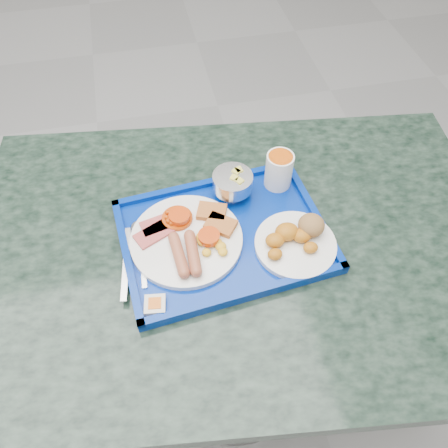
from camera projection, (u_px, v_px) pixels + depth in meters
The scene contains 10 objects.
floor at pixel (112, 360), 1.56m from camera, with size 6.00×6.00×0.00m, color gray.
table at pixel (236, 284), 1.12m from camera, with size 1.29×0.95×0.75m.
tray at pixel (224, 236), 0.97m from camera, with size 0.47×0.36×0.03m.
main_plate at pixel (189, 238), 0.94m from camera, with size 0.24×0.24×0.04m.
bread_plate at pixel (297, 239), 0.93m from camera, with size 0.18×0.18×0.06m.
fruit_bowl at pixel (233, 182), 1.00m from camera, with size 0.09×0.09×0.06m.
juice_cup at pixel (279, 169), 1.02m from camera, with size 0.06×0.06×0.09m.
spoon at pixel (139, 237), 0.95m from camera, with size 0.03×0.17×0.01m.
knife at pixel (126, 263), 0.91m from camera, with size 0.01×0.18×0.00m, color silver.
jam_packet at pixel (155, 305), 0.85m from camera, with size 0.05×0.05×0.02m.
Camera 1 is at (0.28, -0.63, 1.54)m, focal length 35.00 mm.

